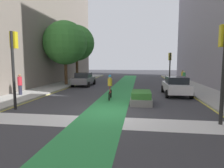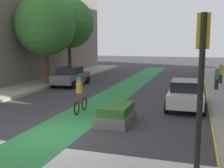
# 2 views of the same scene
# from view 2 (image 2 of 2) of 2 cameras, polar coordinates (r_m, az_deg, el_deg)

# --- Properties ---
(ground_plane) EXTENTS (120.00, 120.00, 0.00)m
(ground_plane) POSITION_cam_2_polar(r_m,az_deg,el_deg) (11.22, -11.73, -10.33)
(ground_plane) COLOR #38383D
(bike_lane_paint) EXTENTS (2.40, 60.00, 0.01)m
(bike_lane_paint) POSITION_cam_2_polar(r_m,az_deg,el_deg) (11.30, -12.51, -10.20)
(bike_lane_paint) COLOR #2D8C47
(bike_lane_paint) RESTS_ON ground_plane
(crosswalk_band) EXTENTS (12.00, 1.80, 0.01)m
(crosswalk_band) POSITION_cam_2_polar(r_m,az_deg,el_deg) (9.63, -17.62, -13.80)
(crosswalk_band) COLOR silver
(crosswalk_band) RESTS_ON ground_plane
(curb_stripe_right) EXTENTS (0.16, 60.00, 0.01)m
(curb_stripe_right) POSITION_cam_2_polar(r_m,az_deg,el_deg) (9.97, 21.07, -13.19)
(curb_stripe_right) COLOR yellow
(curb_stripe_right) RESTS_ON ground_plane
(traffic_signal_near_right) EXTENTS (0.35, 0.52, 4.39)m
(traffic_signal_near_right) POSITION_cam_2_polar(r_m,az_deg,el_deg) (7.85, 18.07, 4.23)
(traffic_signal_near_right) COLOR black
(traffic_signal_near_right) RESTS_ON ground_plane
(traffic_signal_far_right) EXTENTS (0.35, 0.52, 3.96)m
(traffic_signal_far_right) POSITION_cam_2_polar(r_m,az_deg,el_deg) (24.32, 17.84, 6.31)
(traffic_signal_far_right) COLOR black
(traffic_signal_far_right) RESTS_ON ground_plane
(car_white_right_far) EXTENTS (2.03, 4.21, 1.57)m
(car_white_right_far) POSITION_cam_2_polar(r_m,az_deg,el_deg) (15.69, 15.13, -1.96)
(car_white_right_far) COLOR silver
(car_white_right_far) RESTS_ON ground_plane
(car_grey_left_far) EXTENTS (2.04, 4.21, 1.57)m
(car_grey_left_far) POSITION_cam_2_polar(r_m,az_deg,el_deg) (23.22, -8.51, 1.63)
(car_grey_left_far) COLOR slate
(car_grey_left_far) RESTS_ON ground_plane
(cyclist_in_lane) EXTENTS (0.32, 1.73, 1.86)m
(cyclist_in_lane) POSITION_cam_2_polar(r_m,az_deg,el_deg) (14.21, -6.66, -2.12)
(cyclist_in_lane) COLOR black
(cyclist_in_lane) RESTS_ON ground_plane
(pedestrian_sidewalk_right_a) EXTENTS (0.34, 0.34, 1.60)m
(pedestrian_sidewalk_right_a) POSITION_cam_2_polar(r_m,az_deg,el_deg) (25.06, 21.59, 1.99)
(pedestrian_sidewalk_right_a) COLOR #262638
(pedestrian_sidewalk_right_a) RESTS_ON sidewalk_right
(pedestrian_sidewalk_right_b) EXTENTS (0.34, 0.34, 1.69)m
(pedestrian_sidewalk_right_b) POSITION_cam_2_polar(r_m,az_deg,el_deg) (21.71, 20.85, 1.22)
(pedestrian_sidewalk_right_b) COLOR #262638
(pedestrian_sidewalk_right_b) RESTS_ON sidewalk_right
(street_tree_near) EXTENTS (5.02, 5.02, 7.84)m
(street_tree_near) POSITION_cam_2_polar(r_m,az_deg,el_deg) (28.54, -8.90, 12.30)
(street_tree_near) COLOR brown
(street_tree_near) RESTS_ON sidewalk_left
(street_tree_far) EXTENTS (5.05, 5.05, 7.37)m
(street_tree_far) POSITION_cam_2_polar(r_m,az_deg,el_deg) (23.94, -13.62, 11.74)
(street_tree_far) COLOR brown
(street_tree_far) RESTS_ON sidewalk_left
(median_planter) EXTENTS (1.39, 2.25, 0.85)m
(median_planter) POSITION_cam_2_polar(r_m,az_deg,el_deg) (12.48, 0.85, -6.26)
(median_planter) COLOR slate
(median_planter) RESTS_ON ground_plane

